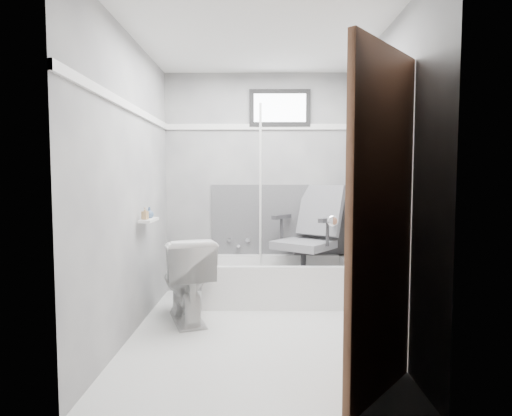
{
  "coord_description": "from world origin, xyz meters",
  "views": [
    {
      "loc": [
        0.03,
        -3.41,
        1.27
      ],
      "look_at": [
        0.0,
        0.35,
        1.0
      ],
      "focal_mm": 30.0,
      "sensor_mm": 36.0,
      "label": 1
    }
  ],
  "objects_px": {
    "bathtub": "(279,280)",
    "office_chair": "(304,237)",
    "door": "(449,231)",
    "soap_bottle_a": "(145,213)",
    "soap_bottle_b": "(149,213)",
    "toilet": "(186,279)"
  },
  "relations": [
    {
      "from": "bathtub",
      "to": "office_chair",
      "type": "xyz_separation_m",
      "value": [
        0.26,
        0.04,
        0.45
      ]
    },
    {
      "from": "door",
      "to": "soap_bottle_a",
      "type": "bearing_deg",
      "value": 142.6
    },
    {
      "from": "soap_bottle_a",
      "to": "soap_bottle_b",
      "type": "relative_size",
      "value": 1.04
    },
    {
      "from": "door",
      "to": "bathtub",
      "type": "bearing_deg",
      "value": 108.75
    },
    {
      "from": "bathtub",
      "to": "toilet",
      "type": "xyz_separation_m",
      "value": [
        -0.85,
        -0.62,
        0.16
      ]
    },
    {
      "from": "bathtub",
      "to": "soap_bottle_b",
      "type": "height_order",
      "value": "soap_bottle_b"
    },
    {
      "from": "door",
      "to": "office_chair",
      "type": "bearing_deg",
      "value": 102.37
    },
    {
      "from": "office_chair",
      "to": "soap_bottle_b",
      "type": "distance_m",
      "value": 1.59
    },
    {
      "from": "door",
      "to": "soap_bottle_a",
      "type": "xyz_separation_m",
      "value": [
        -1.92,
        1.47,
        -0.03
      ]
    },
    {
      "from": "door",
      "to": "soap_bottle_b",
      "type": "bearing_deg",
      "value": 140.06
    },
    {
      "from": "toilet",
      "to": "soap_bottle_a",
      "type": "xyz_separation_m",
      "value": [
        -0.32,
        -0.13,
        0.6
      ]
    },
    {
      "from": "soap_bottle_a",
      "to": "office_chair",
      "type": "bearing_deg",
      "value": 28.68
    },
    {
      "from": "toilet",
      "to": "door",
      "type": "height_order",
      "value": "door"
    },
    {
      "from": "soap_bottle_b",
      "to": "door",
      "type": "bearing_deg",
      "value": -39.94
    },
    {
      "from": "door",
      "to": "soap_bottle_a",
      "type": "height_order",
      "value": "door"
    },
    {
      "from": "bathtub",
      "to": "soap_bottle_b",
      "type": "bearing_deg",
      "value": -152.77
    },
    {
      "from": "office_chair",
      "to": "soap_bottle_b",
      "type": "relative_size",
      "value": 10.87
    },
    {
      "from": "office_chair",
      "to": "soap_bottle_b",
      "type": "bearing_deg",
      "value": -119.1
    },
    {
      "from": "office_chair",
      "to": "toilet",
      "type": "distance_m",
      "value": 1.32
    },
    {
      "from": "toilet",
      "to": "soap_bottle_b",
      "type": "relative_size",
      "value": 7.56
    },
    {
      "from": "bathtub",
      "to": "door",
      "type": "distance_m",
      "value": 2.46
    },
    {
      "from": "bathtub",
      "to": "toilet",
      "type": "distance_m",
      "value": 1.06
    }
  ]
}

